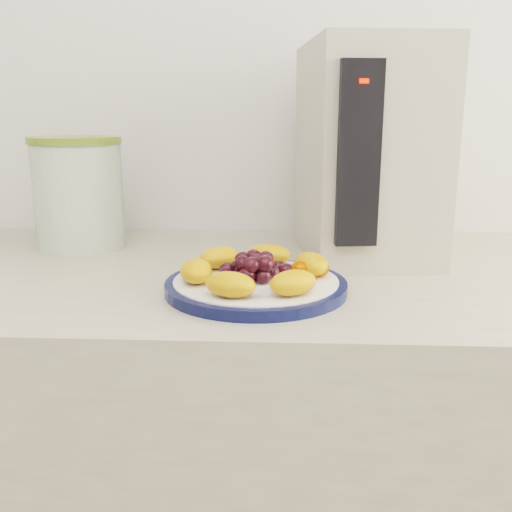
{
  "coord_description": "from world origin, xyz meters",
  "views": [
    {
      "loc": [
        0.06,
        0.34,
        1.14
      ],
      "look_at": [
        0.03,
        1.08,
        0.95
      ],
      "focal_mm": 40.0,
      "sensor_mm": 36.0,
      "label": 1
    }
  ],
  "objects": [
    {
      "name": "plate_face",
      "position": [
        0.03,
        1.08,
        0.91
      ],
      "size": [
        0.22,
        0.22,
        0.02
      ],
      "primitive_type": "cylinder",
      "color": "white",
      "rests_on": "counter"
    },
    {
      "name": "appliance_panel",
      "position": [
        0.17,
        1.15,
        1.08
      ],
      "size": [
        0.06,
        0.03,
        0.26
      ],
      "primitive_type": "cube",
      "rotation": [
        0.0,
        0.0,
        0.12
      ],
      "color": "black",
      "rests_on": "appliance_body"
    },
    {
      "name": "plate_rim",
      "position": [
        0.03,
        1.08,
        0.91
      ],
      "size": [
        0.25,
        0.25,
        0.01
      ],
      "primitive_type": "cylinder",
      "color": "#0C143D",
      "rests_on": "counter"
    },
    {
      "name": "canister",
      "position": [
        -0.3,
        1.33,
        0.99
      ],
      "size": [
        0.19,
        0.19,
        0.18
      ],
      "primitive_type": "cylinder",
      "rotation": [
        0.0,
        0.0,
        -0.27
      ],
      "color": "#355B15",
      "rests_on": "counter"
    },
    {
      "name": "appliance_led",
      "position": [
        0.17,
        1.14,
        1.18
      ],
      "size": [
        0.01,
        0.01,
        0.01
      ],
      "primitive_type": "cube",
      "rotation": [
        0.0,
        0.0,
        0.12
      ],
      "color": "#FF0C05",
      "rests_on": "appliance_panel"
    },
    {
      "name": "fruit_plate",
      "position": [
        0.03,
        1.08,
        0.93
      ],
      "size": [
        0.21,
        0.21,
        0.04
      ],
      "color": "orange",
      "rests_on": "plate_face"
    },
    {
      "name": "appliance_body",
      "position": [
        0.2,
        1.3,
        1.07
      ],
      "size": [
        0.23,
        0.3,
        0.35
      ],
      "primitive_type": "cube",
      "rotation": [
        0.0,
        0.0,
        0.12
      ],
      "color": "#B2AA98",
      "rests_on": "counter"
    },
    {
      "name": "wall_back",
      "position": [
        0.0,
        1.51,
        1.3
      ],
      "size": [
        3.5,
        0.02,
        2.6
      ],
      "primitive_type": "cube",
      "color": "silver",
      "rests_on": "floor"
    },
    {
      "name": "canister_lid",
      "position": [
        -0.3,
        1.33,
        1.09
      ],
      "size": [
        0.2,
        0.2,
        0.01
      ],
      "primitive_type": "cylinder",
      "rotation": [
        0.0,
        0.0,
        -0.27
      ],
      "color": "olive",
      "rests_on": "canister"
    }
  ]
}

